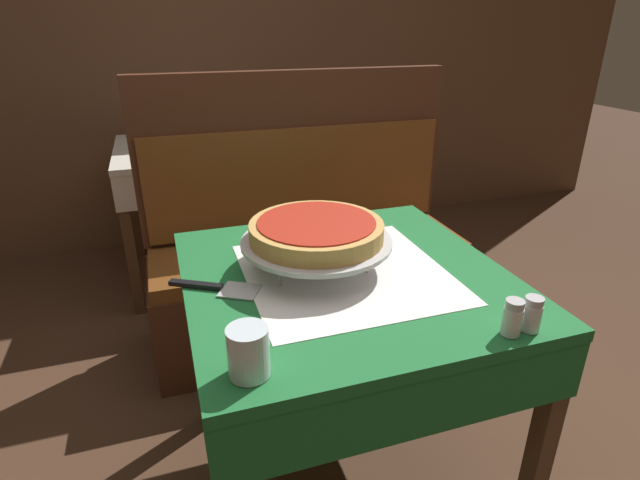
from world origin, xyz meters
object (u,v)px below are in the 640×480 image
water_glass_near (248,352)px  pepper_shaker (532,314)px  dining_table_rear (194,166)px  pizza_server (216,287)px  pizza_pan_stand (316,243)px  deep_dish_pizza (316,230)px  booth_bench (307,266)px  condiment_caddy (172,134)px  dining_table_front (345,307)px  salt_shaker (513,318)px

water_glass_near → pepper_shaker: water_glass_near is taller
dining_table_rear → pizza_server: 1.61m
pizza_pan_stand → pepper_shaker: pizza_pan_stand is taller
water_glass_near → pepper_shaker: (0.61, -0.04, -0.01)m
pepper_shaker → dining_table_rear: bearing=105.3°
pizza_pan_stand → pepper_shaker: bearing=-50.9°
deep_dish_pizza → pepper_shaker: deep_dish_pizza is taller
pizza_server → pepper_shaker: size_ratio=2.83×
pizza_server → pepper_shaker: pepper_shaker is taller
pizza_pan_stand → booth_bench: bearing=75.3°
deep_dish_pizza → condiment_caddy: size_ratio=2.00×
deep_dish_pizza → water_glass_near: bearing=-123.8°
booth_bench → pizza_server: booth_bench is taller
dining_table_front → pizza_pan_stand: bearing=140.6°
pizza_server → condiment_caddy: 1.65m
water_glass_near → condiment_caddy: 2.00m
pizza_pan_stand → pizza_server: (-0.28, -0.03, -0.07)m
dining_table_front → water_glass_near: water_glass_near is taller
dining_table_front → salt_shaker: bearing=-58.1°
water_glass_near → booth_bench: bearing=68.3°
pizza_pan_stand → salt_shaker: (0.30, -0.43, -0.03)m
pizza_pan_stand → salt_shaker: pizza_pan_stand is taller
water_glass_near → pizza_server: bearing=93.1°
pizza_server → water_glass_near: 0.35m
water_glass_near → condiment_caddy: bearing=90.9°
dining_table_front → pizza_server: (-0.34, 0.02, 0.11)m
dining_table_rear → pepper_shaker: size_ratio=9.88×
booth_bench → pepper_shaker: (0.14, -1.20, 0.44)m
water_glass_near → condiment_caddy: size_ratio=0.57×
pepper_shaker → deep_dish_pizza: bearing=129.1°
booth_bench → pepper_shaker: booth_bench is taller
booth_bench → water_glass_near: 1.33m
booth_bench → condiment_caddy: bearing=120.4°
condiment_caddy → booth_bench: bearing=-59.6°
dining_table_rear → pizza_server: bearing=-92.8°
pizza_pan_stand → deep_dish_pizza: (0.00, 0.00, 0.04)m
pepper_shaker → condiment_caddy: 2.14m
deep_dish_pizza → pizza_server: (-0.28, -0.03, -0.11)m
dining_table_rear → pizza_server: (-0.08, -1.60, 0.12)m
deep_dish_pizza → pepper_shaker: 0.56m
booth_bench → water_glass_near: bearing=-111.7°
dining_table_front → booth_bench: bearing=80.5°
salt_shaker → pepper_shaker: 0.05m
pizza_server → salt_shaker: (0.57, -0.39, 0.04)m
deep_dish_pizza → water_glass_near: size_ratio=3.53×
pizza_pan_stand → pizza_server: 0.29m
deep_dish_pizza → pizza_server: size_ratio=1.57×
pizza_pan_stand → condiment_caddy: condiment_caddy is taller
dining_table_front → pepper_shaker: bearing=-52.9°
deep_dish_pizza → salt_shaker: bearing=-55.1°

